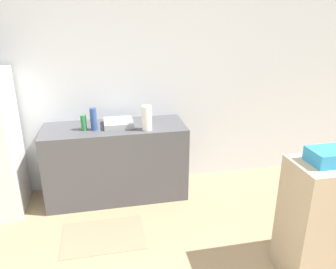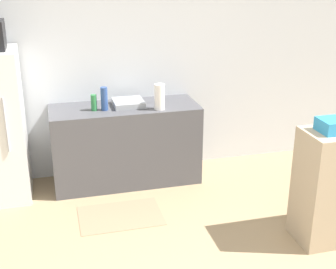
{
  "view_description": "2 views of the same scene",
  "coord_description": "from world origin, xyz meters",
  "px_view_note": "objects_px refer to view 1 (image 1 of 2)",
  "views": [
    {
      "loc": [
        -0.29,
        -0.81,
        2.08
      ],
      "look_at": [
        0.25,
        1.76,
        1.09
      ],
      "focal_mm": 35.0,
      "sensor_mm": 36.0,
      "label": 1
    },
    {
      "loc": [
        -0.92,
        -2.04,
        2.37
      ],
      "look_at": [
        0.05,
        1.71,
        0.9
      ],
      "focal_mm": 50.0,
      "sensor_mm": 36.0,
      "label": 2
    }
  ],
  "objects_px": {
    "paper_towel_roll": "(147,118)",
    "bottle_tall": "(94,119)",
    "bottle_short": "(84,123)",
    "basket": "(329,156)"
  },
  "relations": [
    {
      "from": "bottle_tall",
      "to": "paper_towel_roll",
      "type": "height_order",
      "value": "paper_towel_roll"
    },
    {
      "from": "paper_towel_roll",
      "to": "bottle_tall",
      "type": "bearing_deg",
      "value": 168.16
    },
    {
      "from": "bottle_short",
      "to": "basket",
      "type": "bearing_deg",
      "value": -40.24
    },
    {
      "from": "bottle_tall",
      "to": "bottle_short",
      "type": "bearing_deg",
      "value": 172.87
    },
    {
      "from": "basket",
      "to": "bottle_short",
      "type": "bearing_deg",
      "value": 139.76
    },
    {
      "from": "bottle_tall",
      "to": "basket",
      "type": "distance_m",
      "value": 2.3
    },
    {
      "from": "bottle_tall",
      "to": "paper_towel_roll",
      "type": "bearing_deg",
      "value": -11.84
    },
    {
      "from": "bottle_tall",
      "to": "paper_towel_roll",
      "type": "xyz_separation_m",
      "value": [
        0.56,
        -0.12,
        0.01
      ]
    },
    {
      "from": "basket",
      "to": "paper_towel_roll",
      "type": "distance_m",
      "value": 1.83
    },
    {
      "from": "basket",
      "to": "bottle_tall",
      "type": "bearing_deg",
      "value": 138.28
    }
  ]
}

